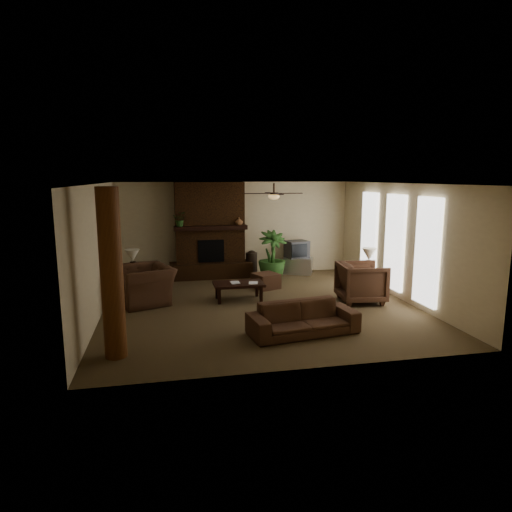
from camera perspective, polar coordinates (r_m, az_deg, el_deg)
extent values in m
plane|color=brown|center=(10.32, 0.45, -6.41)|extent=(7.00, 7.00, 0.00)
plane|color=silver|center=(9.90, 0.47, 9.33)|extent=(7.00, 7.00, 0.00)
plane|color=beige|center=(13.43, -2.67, 3.56)|extent=(7.00, 0.00, 7.00)
plane|color=beige|center=(6.69, 6.74, -3.26)|extent=(7.00, 0.00, 7.00)
plane|color=beige|center=(9.90, -19.76, 0.59)|extent=(0.00, 7.00, 7.00)
plane|color=beige|center=(11.27, 18.15, 1.78)|extent=(0.00, 7.00, 7.00)
cube|color=#432611|center=(13.08, -5.96, 3.34)|extent=(2.00, 0.50, 2.80)
cube|color=#432611|center=(13.17, -5.83, -1.80)|extent=(2.40, 0.70, 0.45)
cube|color=black|center=(12.91, -5.80, 0.64)|extent=(0.75, 0.04, 0.65)
cube|color=black|center=(12.79, -5.85, 3.63)|extent=(2.10, 0.28, 0.12)
cube|color=white|center=(12.66, 14.37, 2.61)|extent=(0.08, 0.85, 2.35)
cube|color=white|center=(11.43, 17.42, 1.68)|extent=(0.08, 0.85, 2.35)
cube|color=white|center=(10.24, 21.19, 0.51)|extent=(0.08, 0.85, 2.35)
cylinder|color=brown|center=(7.49, -18.11, -2.26)|extent=(0.36, 0.36, 2.80)
cube|color=black|center=(11.71, -18.16, 0.35)|extent=(0.10, 1.00, 2.10)
cylinder|color=black|center=(10.28, 2.32, 8.68)|extent=(0.04, 0.04, 0.24)
cylinder|color=black|center=(10.28, 2.32, 8.01)|extent=(0.20, 0.20, 0.06)
ellipsoid|color=#F2BF72|center=(10.29, 2.32, 7.68)|extent=(0.26, 0.26, 0.14)
cube|color=black|center=(10.39, 4.48, 8.07)|extent=(0.55, 0.12, 0.01)
cube|color=black|center=(10.20, 0.11, 8.06)|extent=(0.55, 0.12, 0.01)
cube|color=black|center=(10.67, 1.80, 8.15)|extent=(0.12, 0.55, 0.01)
cube|color=black|center=(9.90, 2.88, 7.98)|extent=(0.12, 0.55, 0.01)
imported|color=#503322|center=(8.48, 6.10, -7.34)|extent=(2.13, 0.89, 0.81)
imported|color=#503322|center=(10.75, -14.24, -2.82)|extent=(1.30, 1.57, 1.18)
imported|color=#503322|center=(10.79, 13.44, -3.09)|extent=(1.04, 1.10, 1.04)
cube|color=black|center=(10.68, -2.25, -3.63)|extent=(1.20, 0.70, 0.06)
cube|color=black|center=(10.43, -4.74, -5.22)|extent=(0.07, 0.07, 0.37)
cube|color=black|center=(10.59, 0.66, -4.94)|extent=(0.07, 0.07, 0.37)
cube|color=black|center=(10.91, -5.06, -4.53)|extent=(0.07, 0.07, 0.37)
cube|color=black|center=(11.06, 0.11, -4.28)|extent=(0.07, 0.07, 0.37)
cube|color=#503322|center=(11.86, 1.28, -3.22)|extent=(0.78, 0.78, 0.40)
cube|color=silver|center=(13.69, 5.42, -1.22)|extent=(0.98, 0.81, 0.50)
cube|color=#3D3C3F|center=(13.59, 5.28, 0.88)|extent=(0.74, 0.63, 0.52)
cube|color=black|center=(13.34, 5.61, 0.70)|extent=(0.51, 0.14, 0.40)
cylinder|color=#2D2119|center=(13.32, -0.58, -1.06)|extent=(0.34, 0.34, 0.70)
sphere|color=#2D2119|center=(13.28, -0.58, 0.00)|extent=(0.34, 0.34, 0.34)
imported|color=#2E5622|center=(12.65, 2.09, -1.42)|extent=(1.05, 1.56, 0.81)
cube|color=black|center=(11.40, -15.67, -3.76)|extent=(0.60, 0.60, 0.55)
cylinder|color=black|center=(11.28, -15.56, -1.56)|extent=(0.17, 0.17, 0.35)
cone|color=#EEE7CA|center=(11.22, -15.64, 0.07)|extent=(0.43, 0.43, 0.30)
cube|color=black|center=(11.47, 14.37, -3.62)|extent=(0.58, 0.58, 0.55)
cylinder|color=black|center=(11.39, 14.30, -1.39)|extent=(0.16, 0.16, 0.35)
cone|color=#EEE7CA|center=(11.33, 14.37, 0.22)|extent=(0.41, 0.41, 0.30)
imported|color=#2E5622|center=(12.71, -9.75, 4.51)|extent=(0.44, 0.47, 0.33)
imported|color=#925F3A|center=(12.88, -2.19, 4.48)|extent=(0.25, 0.26, 0.22)
imported|color=#999999|center=(10.58, -3.30, -2.79)|extent=(0.22, 0.03, 0.29)
imported|color=#999999|center=(10.57, -0.93, -2.78)|extent=(0.21, 0.07, 0.29)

